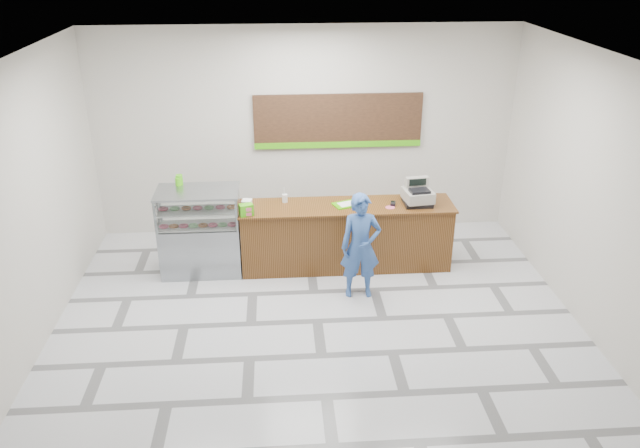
{
  "coord_description": "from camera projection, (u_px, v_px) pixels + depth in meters",
  "views": [
    {
      "loc": [
        -0.47,
        -7.08,
        4.73
      ],
      "look_at": [
        0.1,
        0.9,
        1.03
      ],
      "focal_mm": 35.0,
      "sensor_mm": 36.0,
      "label": 1
    }
  ],
  "objects": [
    {
      "name": "ceiling",
      "position": [
        317.0,
        57.0,
        6.95
      ],
      "size": [
        7.0,
        7.0,
        0.0
      ],
      "primitive_type": "plane",
      "rotation": [
        3.14,
        0.0,
        0.0
      ],
      "color": "silver",
      "rests_on": "back_wall"
    },
    {
      "name": "floor",
      "position": [
        317.0,
        321.0,
        8.42
      ],
      "size": [
        7.0,
        7.0,
        0.0
      ],
      "primitive_type": "plane",
      "color": "#BBBCC0",
      "rests_on": "ground"
    },
    {
      "name": "menu_board",
      "position": [
        338.0,
        122.0,
        10.33
      ],
      "size": [
        2.8,
        0.06,
        0.9
      ],
      "color": "black",
      "rests_on": "back_wall"
    },
    {
      "name": "straw_cup",
      "position": [
        285.0,
        198.0,
        9.51
      ],
      "size": [
        0.08,
        0.08,
        0.13
      ],
      "primitive_type": "cylinder",
      "color": "silver",
      "rests_on": "sales_counter"
    },
    {
      "name": "serving_tray",
      "position": [
        346.0,
        204.0,
        9.43
      ],
      "size": [
        0.44,
        0.38,
        0.02
      ],
      "rotation": [
        0.0,
        0.0,
        0.36
      ],
      "color": "#42B702",
      "rests_on": "sales_counter"
    },
    {
      "name": "display_case",
      "position": [
        200.0,
        231.0,
        9.43
      ],
      "size": [
        1.22,
        0.72,
        1.33
      ],
      "color": "gray",
      "rests_on": "floor"
    },
    {
      "name": "back_wall",
      "position": [
        305.0,
        133.0,
        10.4
      ],
      "size": [
        7.0,
        0.0,
        7.0
      ],
      "primitive_type": "plane",
      "rotation": [
        1.57,
        0.0,
        0.0
      ],
      "color": "beige",
      "rests_on": "floor"
    },
    {
      "name": "customer",
      "position": [
        361.0,
        246.0,
        8.74
      ],
      "size": [
        0.57,
        0.38,
        1.55
      ],
      "primitive_type": "imported",
      "rotation": [
        0.0,
        0.0,
        -0.01
      ],
      "color": "#305498",
      "rests_on": "floor"
    },
    {
      "name": "cash_register",
      "position": [
        418.0,
        195.0,
        9.42
      ],
      "size": [
        0.46,
        0.48,
        0.39
      ],
      "rotation": [
        0.0,
        0.0,
        0.13
      ],
      "color": "black",
      "rests_on": "sales_counter"
    },
    {
      "name": "napkin_box",
      "position": [
        247.0,
        204.0,
        9.33
      ],
      "size": [
        0.16,
        0.16,
        0.12
      ],
      "primitive_type": "cube",
      "rotation": [
        0.0,
        0.0,
        -0.15
      ],
      "color": "white",
      "rests_on": "sales_counter"
    },
    {
      "name": "card_terminal",
      "position": [
        393.0,
        203.0,
        9.44
      ],
      "size": [
        0.11,
        0.16,
        0.04
      ],
      "primitive_type": "cube",
      "rotation": [
        0.0,
        0.0,
        -0.24
      ],
      "color": "black",
      "rests_on": "sales_counter"
    },
    {
      "name": "promo_box",
      "position": [
        246.0,
        210.0,
        9.05
      ],
      "size": [
        0.23,
        0.19,
        0.17
      ],
      "primitive_type": "cube",
      "rotation": [
        0.0,
        0.0,
        0.34
      ],
      "color": "#44B30E",
      "rests_on": "sales_counter"
    },
    {
      "name": "sales_counter",
      "position": [
        346.0,
        236.0,
        9.65
      ],
      "size": [
        3.26,
        0.76,
        1.03
      ],
      "color": "brown",
      "rests_on": "floor"
    },
    {
      "name": "donut_decal",
      "position": [
        390.0,
        207.0,
        9.35
      ],
      "size": [
        0.14,
        0.14,
        0.0
      ],
      "primitive_type": "cylinder",
      "color": "#D14F6E",
      "rests_on": "sales_counter"
    },
    {
      "name": "green_cup_right",
      "position": [
        179.0,
        180.0,
        9.35
      ],
      "size": [
        0.1,
        0.1,
        0.16
      ],
      "primitive_type": "cylinder",
      "color": "#44B30E",
      "rests_on": "display_case"
    },
    {
      "name": "green_cup_left",
      "position": [
        178.0,
        182.0,
        9.32
      ],
      "size": [
        0.08,
        0.08,
        0.13
      ],
      "primitive_type": "cylinder",
      "color": "#44B30E",
      "rests_on": "display_case"
    }
  ]
}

